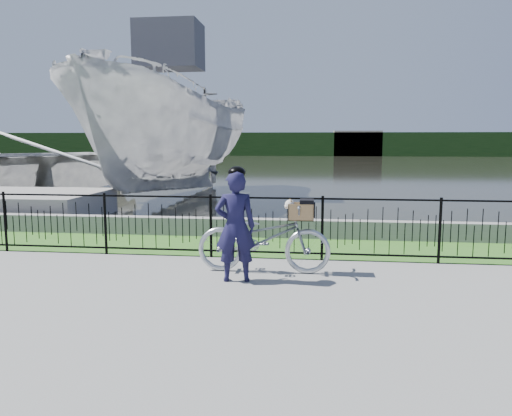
# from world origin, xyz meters

# --- Properties ---
(ground) EXTENTS (120.00, 120.00, 0.00)m
(ground) POSITION_xyz_m (0.00, 0.00, 0.00)
(ground) COLOR gray
(ground) RESTS_ON ground
(grass_strip) EXTENTS (60.00, 2.00, 0.01)m
(grass_strip) POSITION_xyz_m (0.00, 2.60, 0.00)
(grass_strip) COLOR #376D22
(grass_strip) RESTS_ON ground
(water) EXTENTS (120.00, 120.00, 0.00)m
(water) POSITION_xyz_m (0.00, 33.00, 0.00)
(water) COLOR black
(water) RESTS_ON ground
(quay_wall) EXTENTS (60.00, 0.30, 0.40)m
(quay_wall) POSITION_xyz_m (0.00, 3.60, 0.20)
(quay_wall) COLOR gray
(quay_wall) RESTS_ON ground
(fence) EXTENTS (14.00, 0.06, 1.15)m
(fence) POSITION_xyz_m (0.00, 1.60, 0.58)
(fence) COLOR black
(fence) RESTS_ON ground
(far_treeline) EXTENTS (120.00, 6.00, 3.00)m
(far_treeline) POSITION_xyz_m (0.00, 60.00, 1.50)
(far_treeline) COLOR #1E3C17
(far_treeline) RESTS_ON ground
(far_building_left) EXTENTS (8.00, 4.00, 4.00)m
(far_building_left) POSITION_xyz_m (-18.00, 58.00, 2.00)
(far_building_left) COLOR #A19781
(far_building_left) RESTS_ON ground
(far_building_right) EXTENTS (6.00, 3.00, 3.20)m
(far_building_right) POSITION_xyz_m (6.00, 58.50, 1.60)
(far_building_right) COLOR #A19781
(far_building_right) RESTS_ON ground
(bicycle_rig) EXTENTS (2.14, 0.74, 1.21)m
(bicycle_rig) POSITION_xyz_m (0.07, 0.69, 0.57)
(bicycle_rig) COLOR #AEB3BA
(bicycle_rig) RESTS_ON ground
(cyclist) EXTENTS (0.67, 0.50, 1.74)m
(cyclist) POSITION_xyz_m (-0.31, 0.14, 0.86)
(cyclist) COLOR #141234
(cyclist) RESTS_ON ground
(boat_near) EXTENTS (5.72, 11.79, 6.18)m
(boat_near) POSITION_xyz_m (-4.32, 10.44, 2.27)
(boat_near) COLOR #BABABA
(boat_near) RESTS_ON water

